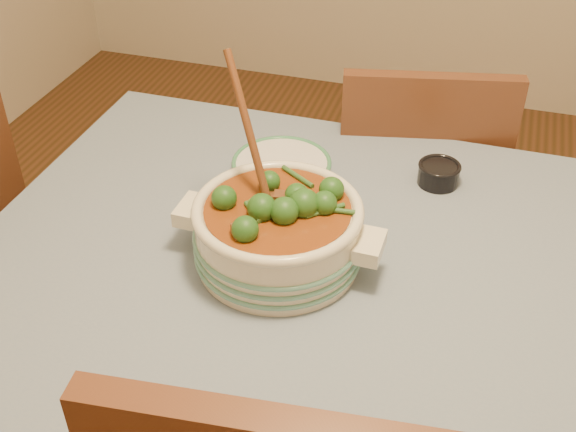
% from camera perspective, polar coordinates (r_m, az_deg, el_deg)
% --- Properties ---
extents(dining_table, '(1.68, 1.08, 0.76)m').
position_cam_1_polar(dining_table, '(1.44, 8.34, -7.56)').
color(dining_table, brown).
rests_on(dining_table, floor).
extents(stew_casserole, '(0.40, 0.32, 0.38)m').
position_cam_1_polar(stew_casserole, '(1.35, -0.83, -0.90)').
color(stew_casserole, '#ECE2C5').
rests_on(stew_casserole, dining_table).
extents(white_plate, '(0.28, 0.28, 0.02)m').
position_cam_1_polar(white_plate, '(1.66, -0.51, 4.15)').
color(white_plate, silver).
rests_on(white_plate, dining_table).
extents(condiment_bowl, '(0.10, 0.10, 0.05)m').
position_cam_1_polar(condiment_bowl, '(1.63, 11.83, 3.37)').
color(condiment_bowl, black).
rests_on(condiment_bowl, dining_table).
extents(chair_far, '(0.51, 0.51, 0.92)m').
position_cam_1_polar(chair_far, '(2.04, 9.96, 2.17)').
color(chair_far, '#5A2D1B').
rests_on(chair_far, floor).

